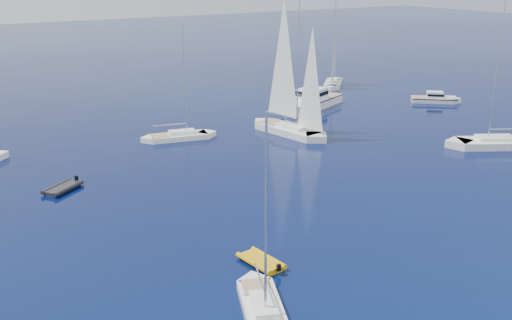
{
  "coord_description": "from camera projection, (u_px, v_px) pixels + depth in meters",
  "views": [
    {
      "loc": [
        -25.6,
        -19.55,
        18.77
      ],
      "look_at": [
        1.5,
        23.44,
        2.2
      ],
      "focal_mm": 41.88,
      "sensor_mm": 36.0,
      "label": 1
    }
  ],
  "objects": [
    {
      "name": "sailboat_sails_far",
      "position": [
        333.0,
        86.0,
        98.18
      ],
      "size": [
        8.71,
        8.86,
        14.5
      ],
      "primitive_type": null,
      "rotation": [
        0.0,
        0.0,
        2.37
      ],
      "color": "white",
      "rests_on": "ground"
    },
    {
      "name": "ground",
      "position": [
        450.0,
        306.0,
        34.52
      ],
      "size": [
        400.0,
        400.0,
        0.0
      ],
      "primitive_type": "plane",
      "color": "#081F4D",
      "rests_on": "ground"
    },
    {
      "name": "motor_cruiser_far_r",
      "position": [
        435.0,
        102.0,
        86.2
      ],
      "size": [
        7.21,
        6.58,
        1.97
      ],
      "primitive_type": null,
      "rotation": [
        0.0,
        0.0,
        4.01
      ],
      "color": "silver",
      "rests_on": "ground"
    },
    {
      "name": "sailboat_mid_r",
      "position": [
        498.0,
        147.0,
        64.94
      ],
      "size": [
        12.42,
        9.0,
        18.32
      ],
      "primitive_type": null,
      "rotation": [
        0.0,
        0.0,
        1.05
      ],
      "color": "silver",
      "rests_on": "ground"
    },
    {
      "name": "sailboat_centre",
      "position": [
        179.0,
        139.0,
        67.82
      ],
      "size": [
        9.44,
        4.32,
        13.44
      ],
      "primitive_type": null,
      "rotation": [
        0.0,
        0.0,
        4.49
      ],
      "color": "white",
      "rests_on": "ground"
    },
    {
      "name": "tender_grey_far",
      "position": [
        63.0,
        190.0,
        52.37
      ],
      "size": [
        4.29,
        3.85,
        0.95
      ],
      "primitive_type": null,
      "rotation": [
        0.0,
        0.0,
        2.17
      ],
      "color": "black",
      "rests_on": "ground"
    },
    {
      "name": "motor_cruiser_distant",
      "position": [
        311.0,
        108.0,
        82.85
      ],
      "size": [
        13.52,
        8.83,
        3.41
      ],
      "primitive_type": null,
      "rotation": [
        0.0,
        0.0,
        1.98
      ],
      "color": "white",
      "rests_on": "ground"
    },
    {
      "name": "tender_yellow",
      "position": [
        261.0,
        265.0,
        39.36
      ],
      "size": [
        2.35,
        3.76,
        0.95
      ],
      "primitive_type": null,
      "rotation": [
        0.0,
        0.0,
        0.11
      ],
      "color": "#CF9A0C",
      "rests_on": "ground"
    },
    {
      "name": "sailboat_fore",
      "position": [
        263.0,
        313.0,
        33.83
      ],
      "size": [
        5.3,
        8.61,
        12.39
      ],
      "primitive_type": null,
      "rotation": [
        0.0,
        0.0,
        2.74
      ],
      "color": "silver",
      "rests_on": "ground"
    },
    {
      "name": "sailboat_sails_r",
      "position": [
        289.0,
        133.0,
        70.16
      ],
      "size": [
        5.28,
        12.48,
        17.81
      ],
      "primitive_type": null,
      "rotation": [
        0.0,
        0.0,
        3.32
      ],
      "color": "white",
      "rests_on": "ground"
    }
  ]
}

